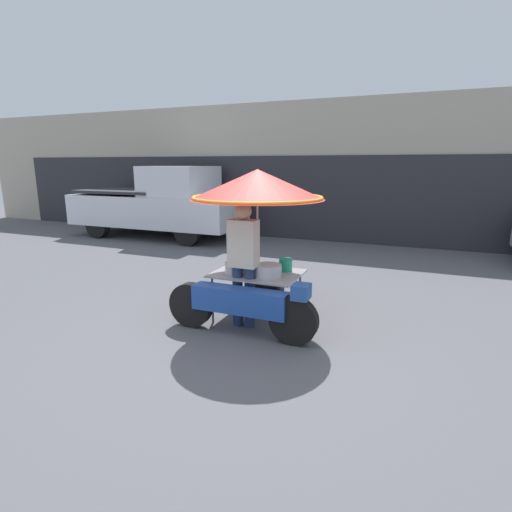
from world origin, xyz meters
TOP-DOWN VIEW (x-y plane):
  - ground_plane at (0.00, 0.00)m, footprint 36.00×36.00m
  - shopfront_building at (0.00, 7.74)m, footprint 28.00×2.06m
  - vendor_motorcycle_cart at (-0.11, 0.43)m, footprint 2.06×1.81m
  - vendor_person at (-0.19, 0.19)m, footprint 0.38×0.23m
  - pickup_truck at (-5.28, 5.48)m, footprint 5.24×1.97m

SIDE VIEW (x-z plane):
  - ground_plane at x=0.00m, z-range 0.00..0.00m
  - vendor_person at x=-0.19m, z-range 0.11..1.80m
  - pickup_truck at x=-5.28m, z-range -0.05..2.05m
  - vendor_motorcycle_cart at x=-0.11m, z-range 0.57..2.67m
  - shopfront_building at x=0.00m, z-range -0.01..3.89m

